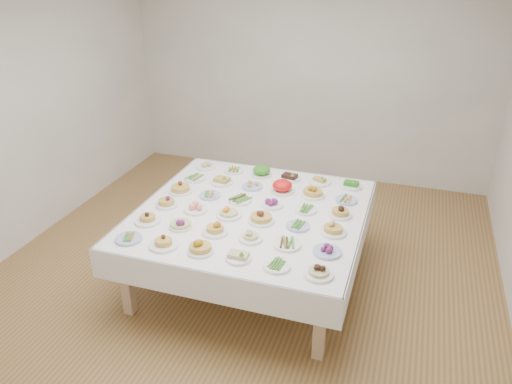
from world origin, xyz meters
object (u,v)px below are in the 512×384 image
(display_table, at_px, (251,217))
(dish_35, at_px, (351,184))
(dish_18, at_px, (180,186))
(dish_0, at_px, (129,238))

(display_table, xyz_separation_m, dish_35, (0.82, 0.82, 0.11))
(dish_18, bearing_deg, dish_35, 22.05)
(dish_18, bearing_deg, dish_0, -90.37)
(dish_18, bearing_deg, display_table, -11.21)
(display_table, relative_size, dish_35, 9.55)
(dish_0, distance_m, dish_18, 0.98)
(dish_0, xyz_separation_m, dish_35, (1.63, 1.64, 0.02))
(display_table, xyz_separation_m, dish_0, (-0.82, -0.82, 0.09))
(dish_0, relative_size, dish_18, 0.90)
(dish_0, height_order, dish_35, dish_35)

